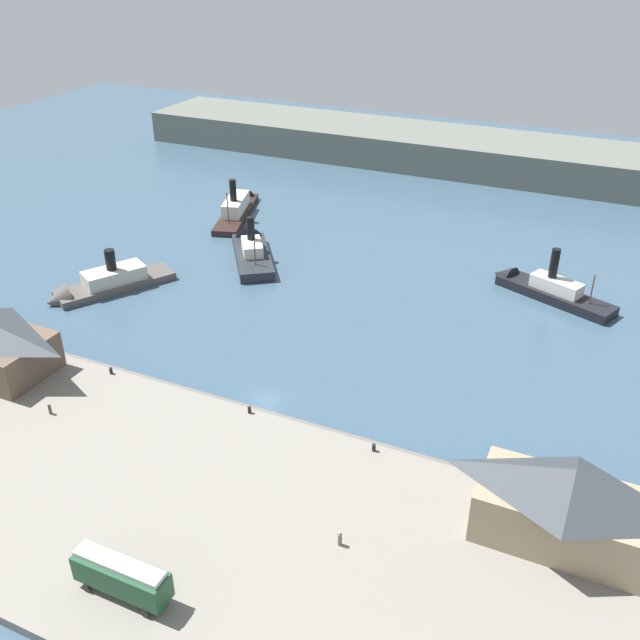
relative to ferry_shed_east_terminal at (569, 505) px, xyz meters
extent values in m
plane|color=#385166|center=(-38.56, 9.94, -5.72)|extent=(320.00, 320.00, 0.00)
cube|color=gray|center=(-38.56, -12.06, -5.12)|extent=(110.00, 36.00, 1.20)
cube|color=#666159|center=(-38.56, 6.34, -5.22)|extent=(110.00, 0.80, 1.00)
cube|color=#998466|center=(0.00, 0.00, -1.69)|extent=(17.07, 8.43, 5.67)
pyramid|color=#33383D|center=(0.00, 0.00, 2.76)|extent=(17.42, 8.85, 3.23)
cube|color=#1E4C2D|center=(-35.01, -23.43, -2.28)|extent=(9.37, 2.55, 2.70)
cube|color=beige|center=(-35.01, -23.43, -0.68)|extent=(8.99, 1.78, 0.50)
cylinder|color=black|center=(-31.73, -22.15, -4.07)|extent=(0.90, 0.18, 0.90)
cylinder|color=black|center=(-31.73, -24.70, -4.07)|extent=(0.90, 0.18, 0.90)
cylinder|color=black|center=(-38.29, -22.15, -4.07)|extent=(0.90, 0.18, 0.90)
cylinder|color=black|center=(-38.29, -24.70, -4.07)|extent=(0.90, 0.18, 0.90)
cylinder|color=#4C3D33|center=(-60.66, -5.44, -3.87)|extent=(0.38, 0.38, 1.30)
sphere|color=#CCA889|center=(-60.66, -5.44, -3.11)|extent=(0.24, 0.24, 0.24)
cylinder|color=#6B5B4C|center=(-19.60, -9.90, -3.81)|extent=(0.42, 0.42, 1.42)
sphere|color=#CCA889|center=(-19.60, -9.90, -2.98)|extent=(0.26, 0.26, 0.26)
cylinder|color=black|center=(-59.70, 4.91, -4.07)|extent=(0.44, 0.44, 0.90)
cylinder|color=black|center=(-21.66, 4.76, -4.07)|extent=(0.44, 0.44, 0.90)
cylinder|color=black|center=(-38.30, 5.08, -4.07)|extent=(0.44, 0.44, 0.90)
cube|color=#514C47|center=(-77.47, 27.66, -5.09)|extent=(14.83, 20.15, 1.27)
cone|color=#514C47|center=(-82.38, 19.01, -5.09)|extent=(6.28, 5.68, 5.19)
cube|color=beige|center=(-77.47, 27.66, -3.28)|extent=(8.92, 11.04, 2.36)
cylinder|color=black|center=(-77.59, 27.46, -0.33)|extent=(1.74, 1.74, 3.54)
cube|color=#23282D|center=(-61.71, 47.10, -4.80)|extent=(15.61, 18.57, 1.84)
cone|color=#23282D|center=(-67.04, 54.63, -4.80)|extent=(6.38, 5.87, 5.47)
cube|color=silver|center=(-61.71, 47.10, -2.85)|extent=(6.64, 7.39, 2.07)
cylinder|color=black|center=(-62.42, 48.10, 0.32)|extent=(1.42, 1.42, 4.27)
cylinder|color=brown|center=(-58.52, 42.58, -1.61)|extent=(0.24, 0.24, 4.55)
cube|color=black|center=(-8.88, 54.74, -4.91)|extent=(20.37, 11.99, 1.62)
cone|color=black|center=(-18.16, 58.53, -4.91)|extent=(4.96, 5.33, 4.29)
cube|color=silver|center=(-8.88, 54.74, -3.03)|extent=(8.89, 5.99, 2.14)
cylinder|color=black|center=(-9.83, 55.13, 0.54)|extent=(1.42, 1.42, 5.00)
cylinder|color=brown|center=(-3.31, 52.46, -1.60)|extent=(0.24, 0.24, 5.00)
cube|color=black|center=(-76.18, 65.60, -5.09)|extent=(11.89, 23.42, 1.26)
cone|color=black|center=(-79.73, 76.53, -5.09)|extent=(5.59, 5.34, 4.54)
cube|color=silver|center=(-76.18, 65.60, -3.02)|extent=(6.88, 11.63, 2.90)
cylinder|color=black|center=(-75.68, 64.04, 0.67)|extent=(1.40, 1.40, 4.47)
cylinder|color=brown|center=(-74.05, 59.04, -1.25)|extent=(0.24, 0.24, 6.43)
cube|color=#60665B|center=(-38.56, 119.94, -1.72)|extent=(180.00, 24.00, 8.00)
camera|label=1|loc=(-0.50, -55.87, 48.58)|focal=39.75mm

